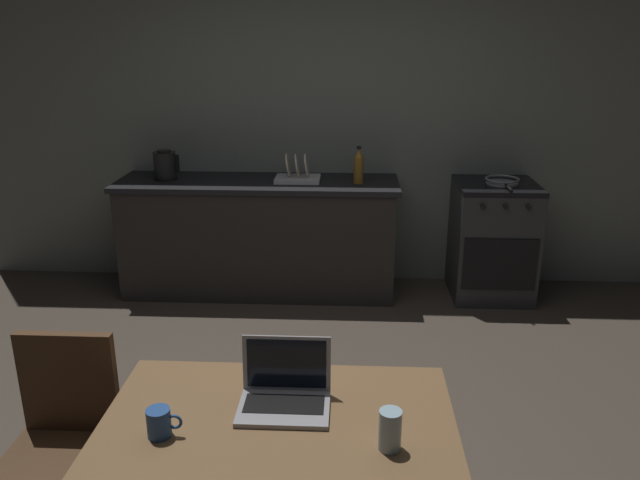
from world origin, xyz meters
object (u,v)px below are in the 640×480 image
frying_pan (503,181)px  coffee_mug (160,423)px  electric_kettle (165,165)px  drinking_glass (390,430)px  bottle (359,166)px  dish_rack (298,175)px  chair (63,435)px  laptop (285,394)px  dining_table (279,439)px  stove_oven (492,240)px

frying_pan → coffee_mug: bearing=-120.9°
electric_kettle → drinking_glass: size_ratio=1.67×
coffee_mug → bottle: bearing=77.0°
coffee_mug → dish_rack: 2.96m
chair → drinking_glass: bearing=1.0°
chair → drinking_glass: 1.28m
chair → coffee_mug: 0.59m
coffee_mug → frying_pan: bearing=59.1°
laptop → drinking_glass: size_ratio=2.33×
bottle → coffee_mug: (-0.67, -2.90, -0.26)m
laptop → frying_pan: 3.05m
laptop → electric_kettle: electric_kettle is taller
dish_rack → bottle: bearing=-6.2°
dining_table → electric_kettle: electric_kettle is taller
bottle → dish_rack: bottle is taller
chair → laptop: size_ratio=2.83×
electric_kettle → stove_oven: bearing=-0.1°
laptop → stove_oven: bearing=61.8°
chair → laptop: (0.86, -0.06, 0.25)m
coffee_mug → dining_table: bearing=15.5°
electric_kettle → dish_rack: electric_kettle is taller
stove_oven → chair: bearing=-129.2°
laptop → electric_kettle: (-1.21, 2.75, 0.24)m
dining_table → electric_kettle: bearing=112.7°
dish_rack → drinking_glass: bearing=-79.7°
dining_table → frying_pan: bearing=64.0°
dining_table → drinking_glass: size_ratio=8.86×
dining_table → chair: chair is taller
frying_pan → dish_rack: 1.54m
stove_oven → bottle: bearing=-177.4°
drinking_glass → coffee_mug: bearing=177.7°
stove_oven → frying_pan: bearing=-41.7°
bottle → drinking_glass: bottle is taller
stove_oven → drinking_glass: 3.15m
stove_oven → laptop: bearing=-115.8°
dining_table → dish_rack: bearing=93.4°
stove_oven → coffee_mug: 3.43m
bottle → frying_pan: bottle is taller
chair → dish_rack: bearing=90.0°
coffee_mug → dish_rack: dish_rack is taller
coffee_mug → chair: bearing=151.4°
dish_rack → stove_oven: bearing=-0.1°
electric_kettle → drinking_glass: (1.56, -2.98, -0.21)m
stove_oven → electric_kettle: size_ratio=3.95×
laptop → frying_pan: laptop is taller
laptop → frying_pan: (1.36, 2.72, 0.15)m
chair → drinking_glass: (1.22, -0.29, 0.27)m
dish_rack → frying_pan: bearing=-1.1°
laptop → bottle: 2.73m
chair → electric_kettle: (-0.34, 2.69, 0.49)m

